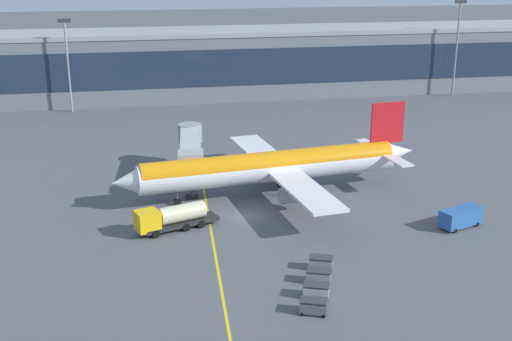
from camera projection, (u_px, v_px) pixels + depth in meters
name	position (u px, v px, depth m)	size (l,w,h in m)	color
ground_plane	(246.00, 216.00, 87.49)	(700.00, 700.00, 0.00)	#515459
apron_lead_in_line	(208.00, 213.00, 88.48)	(0.30, 80.00, 0.01)	yellow
terminal_building	(253.00, 62.00, 161.86)	(186.11, 18.72, 16.16)	slate
main_airliner	(272.00, 166.00, 94.22)	(46.02, 36.59, 12.46)	white
jet_bridge	(190.00, 147.00, 100.47)	(5.24, 19.30, 7.00)	#B2B7BC
fuel_tanker	(172.00, 217.00, 82.59)	(11.02, 5.92, 3.25)	#232326
lavatory_truck	(460.00, 217.00, 83.63)	(6.24, 4.18, 2.50)	#285B9E
baggage_cart_0	(314.00, 306.00, 63.65)	(3.02, 2.38, 1.48)	#595B60
baggage_cart_1	(316.00, 290.00, 66.64)	(3.02, 2.38, 1.48)	#B2B7BC
baggage_cart_2	(319.00, 276.00, 69.64)	(3.02, 2.38, 1.48)	gray
baggage_cart_3	(321.00, 263.00, 72.63)	(3.02, 2.38, 1.48)	gray
apron_light_mast_0	(457.00, 41.00, 157.56)	(2.80, 0.50, 23.16)	gray
apron_light_mast_1	(67.00, 58.00, 141.69)	(2.80, 0.50, 20.37)	gray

